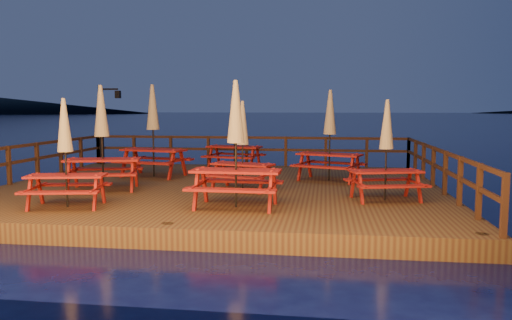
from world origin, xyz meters
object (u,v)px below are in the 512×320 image
object	(u,v)px
lamp_post	(105,117)
picnic_table_1	(234,129)
picnic_table_0	(330,134)
picnic_table_2	(236,142)

from	to	relation	value
lamp_post	picnic_table_1	world-z (taller)	lamp_post
lamp_post	picnic_table_0	world-z (taller)	lamp_post
lamp_post	picnic_table_2	xyz separation A→B (m)	(6.39, -7.47, -0.37)
picnic_table_0	picnic_table_2	bearing A→B (deg)	-95.28
picnic_table_0	picnic_table_2	distance (m)	4.79
lamp_post	picnic_table_0	xyz separation A→B (m)	(8.42, -3.13, -0.40)
lamp_post	picnic_table_0	bearing A→B (deg)	-20.37
picnic_table_0	picnic_table_2	world-z (taller)	picnic_table_2
picnic_table_0	picnic_table_2	size ratio (longest dim) A/B	0.98
picnic_table_1	picnic_table_2	xyz separation A→B (m)	(1.28, -6.73, 0.03)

